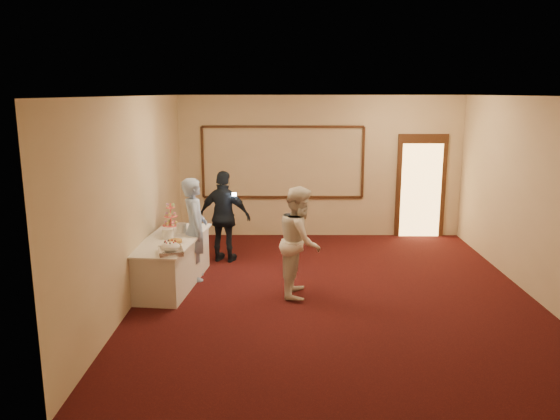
# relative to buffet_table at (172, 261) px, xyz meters

# --- Properties ---
(floor) EXTENTS (7.00, 7.00, 0.00)m
(floor) POSITION_rel_buffet_table_xyz_m (2.59, -0.36, -0.39)
(floor) COLOR black
(floor) RESTS_ON ground
(room_walls) EXTENTS (6.04, 7.04, 3.02)m
(room_walls) POSITION_rel_buffet_table_xyz_m (2.59, -0.36, 1.64)
(room_walls) COLOR beige
(room_walls) RESTS_ON floor
(wall_molding) EXTENTS (3.45, 0.04, 1.55)m
(wall_molding) POSITION_rel_buffet_table_xyz_m (1.79, 3.11, 1.21)
(wall_molding) COLOR #34190F
(wall_molding) RESTS_ON room_walls
(doorway) EXTENTS (1.05, 0.07, 2.20)m
(doorway) POSITION_rel_buffet_table_xyz_m (4.74, 3.09, 0.69)
(doorway) COLOR #34190F
(doorway) RESTS_ON floor
(buffet_table) EXTENTS (1.04, 2.20, 0.77)m
(buffet_table) POSITION_rel_buffet_table_xyz_m (0.00, 0.00, 0.00)
(buffet_table) COLOR white
(buffet_table) RESTS_ON floor
(pavlova_tray) EXTENTS (0.44, 0.50, 0.17)m
(pavlova_tray) POSITION_rel_buffet_table_xyz_m (0.16, -0.82, 0.46)
(pavlova_tray) COLOR silver
(pavlova_tray) RESTS_ON buffet_table
(cupcake_stand) EXTENTS (0.29, 0.29, 0.43)m
(cupcake_stand) POSITION_rel_buffet_table_xyz_m (-0.17, 0.87, 0.54)
(cupcake_stand) COLOR #F05A56
(cupcake_stand) RESTS_ON buffet_table
(plate_stack_a) EXTENTS (0.19, 0.19, 0.16)m
(plate_stack_a) POSITION_rel_buffet_table_xyz_m (-0.04, 0.00, 0.46)
(plate_stack_a) COLOR white
(plate_stack_a) RESTS_ON buffet_table
(plate_stack_b) EXTENTS (0.18, 0.18, 0.15)m
(plate_stack_b) POSITION_rel_buffet_table_xyz_m (0.10, 0.41, 0.46)
(plate_stack_b) COLOR white
(plate_stack_b) RESTS_ON buffet_table
(tart) EXTENTS (0.26, 0.26, 0.05)m
(tart) POSITION_rel_buffet_table_xyz_m (0.12, -0.28, 0.41)
(tart) COLOR white
(tart) RESTS_ON buffet_table
(man) EXTENTS (0.52, 0.69, 1.70)m
(man) POSITION_rel_buffet_table_xyz_m (0.34, 0.29, 0.46)
(man) COLOR #8EA9D7
(man) RESTS_ON floor
(woman) EXTENTS (0.71, 0.87, 1.68)m
(woman) POSITION_rel_buffet_table_xyz_m (2.05, -0.42, 0.45)
(woman) COLOR white
(woman) RESTS_ON floor
(guest) EXTENTS (1.06, 0.67, 1.68)m
(guest) POSITION_rel_buffet_table_xyz_m (0.73, 1.26, 0.45)
(guest) COLOR black
(guest) RESTS_ON floor
(camera_flash) EXTENTS (0.07, 0.05, 0.05)m
(camera_flash) POSITION_rel_buffet_table_xyz_m (0.93, 1.03, 0.91)
(camera_flash) COLOR white
(camera_flash) RESTS_ON guest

